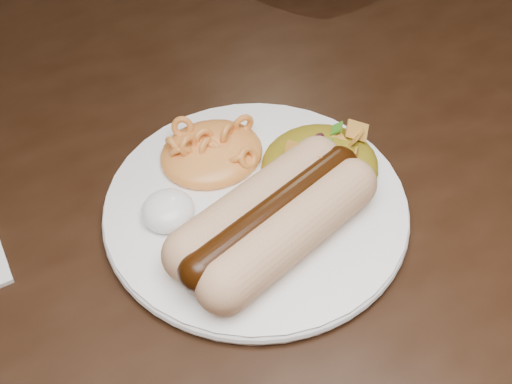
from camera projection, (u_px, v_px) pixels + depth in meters
table at (106, 213)px, 0.61m from camera, size 1.60×0.90×0.75m
plate at (256, 205)px, 0.49m from camera, size 0.32×0.32×0.01m
hotdog at (274, 217)px, 0.45m from camera, size 0.15×0.10×0.04m
mac_and_cheese at (211, 142)px, 0.51m from camera, size 0.09×0.08×0.03m
sour_cream at (167, 207)px, 0.46m from camera, size 0.04×0.04×0.03m
taco_salad at (321, 157)px, 0.49m from camera, size 0.10×0.10×0.04m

